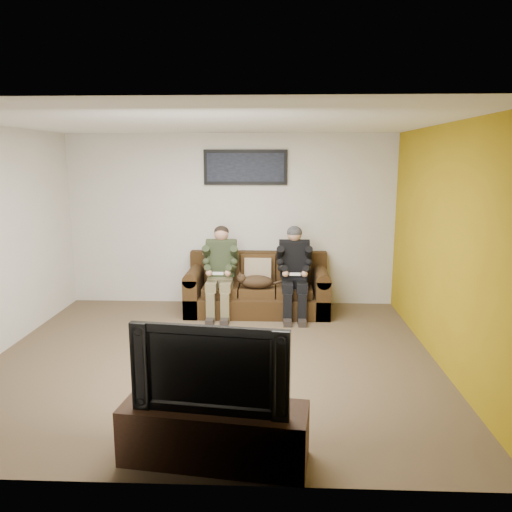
{
  "coord_description": "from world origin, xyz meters",
  "views": [
    {
      "loc": [
        0.7,
        -5.33,
        2.23
      ],
      "look_at": [
        0.43,
        1.2,
        0.95
      ],
      "focal_mm": 35.0,
      "sensor_mm": 36.0,
      "label": 1
    }
  ],
  "objects_px": {
    "person_left": "(221,266)",
    "framed_poster": "(245,167)",
    "sofa": "(258,290)",
    "person_right": "(294,267)",
    "tv_stand": "(214,433)",
    "television": "(213,364)",
    "cat": "(256,281)"
  },
  "relations": [
    {
      "from": "person_left",
      "to": "television",
      "type": "height_order",
      "value": "person_left"
    },
    {
      "from": "person_left",
      "to": "framed_poster",
      "type": "bearing_deg",
      "value": 59.67
    },
    {
      "from": "person_right",
      "to": "cat",
      "type": "height_order",
      "value": "person_right"
    },
    {
      "from": "cat",
      "to": "framed_poster",
      "type": "height_order",
      "value": "framed_poster"
    },
    {
      "from": "person_left",
      "to": "television",
      "type": "distance_m",
      "value": 3.62
    },
    {
      "from": "person_right",
      "to": "tv_stand",
      "type": "distance_m",
      "value": 3.7
    },
    {
      "from": "person_left",
      "to": "sofa",
      "type": "bearing_deg",
      "value": 17.98
    },
    {
      "from": "person_right",
      "to": "sofa",
      "type": "bearing_deg",
      "value": 162.06
    },
    {
      "from": "tv_stand",
      "to": "person_right",
      "type": "bearing_deg",
      "value": 86.16
    },
    {
      "from": "cat",
      "to": "television",
      "type": "height_order",
      "value": "television"
    },
    {
      "from": "person_right",
      "to": "cat",
      "type": "relative_size",
      "value": 1.94
    },
    {
      "from": "cat",
      "to": "tv_stand",
      "type": "relative_size",
      "value": 0.48
    },
    {
      "from": "television",
      "to": "person_right",
      "type": "bearing_deg",
      "value": 86.16
    },
    {
      "from": "sofa",
      "to": "tv_stand",
      "type": "bearing_deg",
      "value": -92.73
    },
    {
      "from": "framed_poster",
      "to": "cat",
      "type": "bearing_deg",
      "value": -75.01
    },
    {
      "from": "person_right",
      "to": "television",
      "type": "xyz_separation_m",
      "value": [
        -0.71,
        -3.6,
        0.05
      ]
    },
    {
      "from": "person_left",
      "to": "cat",
      "type": "distance_m",
      "value": 0.55
    },
    {
      "from": "person_left",
      "to": "tv_stand",
      "type": "bearing_deg",
      "value": -84.45
    },
    {
      "from": "cat",
      "to": "tv_stand",
      "type": "distance_m",
      "value": 3.52
    },
    {
      "from": "cat",
      "to": "television",
      "type": "bearing_deg",
      "value": -92.59
    },
    {
      "from": "sofa",
      "to": "person_right",
      "type": "xyz_separation_m",
      "value": [
        0.53,
        -0.17,
        0.39
      ]
    },
    {
      "from": "person_right",
      "to": "cat",
      "type": "xyz_separation_m",
      "value": [
        -0.55,
        -0.1,
        -0.2
      ]
    },
    {
      "from": "sofa",
      "to": "television",
      "type": "distance_m",
      "value": 3.8
    },
    {
      "from": "sofa",
      "to": "framed_poster",
      "type": "relative_size",
      "value": 1.65
    },
    {
      "from": "cat",
      "to": "framed_poster",
      "type": "relative_size",
      "value": 0.53
    },
    {
      "from": "sofa",
      "to": "person_left",
      "type": "bearing_deg",
      "value": -162.02
    },
    {
      "from": "sofa",
      "to": "television",
      "type": "xyz_separation_m",
      "value": [
        -0.18,
        -3.77,
        0.45
      ]
    },
    {
      "from": "framed_poster",
      "to": "tv_stand",
      "type": "height_order",
      "value": "framed_poster"
    },
    {
      "from": "person_left",
      "to": "television",
      "type": "bearing_deg",
      "value": -84.45
    },
    {
      "from": "sofa",
      "to": "person_left",
      "type": "xyz_separation_m",
      "value": [
        -0.53,
        -0.17,
        0.39
      ]
    },
    {
      "from": "person_right",
      "to": "tv_stand",
      "type": "relative_size",
      "value": 0.92
    },
    {
      "from": "framed_poster",
      "to": "tv_stand",
      "type": "xyz_separation_m",
      "value": [
        0.02,
        -4.17,
        -1.88
      ]
    }
  ]
}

